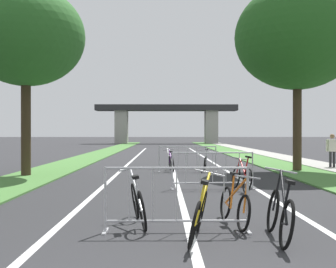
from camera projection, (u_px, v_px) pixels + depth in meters
grass_verge_left at (100, 154)px, 32.15m from camera, size 2.17×71.99×0.05m
grass_verge_right at (238, 154)px, 32.25m from camera, size 2.17×71.99×0.05m
sidewalk_path_right at (265, 154)px, 32.27m from camera, size 1.73×71.99×0.08m
lane_stripe_center at (171, 162)px, 23.57m from camera, size 0.14×41.65×0.01m
lane_stripe_right_lane at (212, 162)px, 23.60m from camera, size 0.14×41.65×0.01m
lane_stripe_left_lane at (130, 162)px, 23.55m from camera, size 0.14×41.65×0.01m
overpass_bridge at (166, 116)px, 62.23m from camera, size 20.00×3.09×5.50m
tree_left_oak_mid at (26, 37)px, 15.87m from camera, size 4.26×4.26×6.91m
tree_right_pine_far at (297, 37)px, 17.94m from camera, size 5.11×5.11×7.71m
crowd_barrier_nearest at (177, 200)px, 7.02m from camera, size 2.35×0.45×1.05m
crowd_barrier_second at (213, 171)px, 12.33m from camera, size 2.36×0.56×1.05m
crowd_barrier_third at (187, 159)px, 17.63m from camera, size 2.35×0.44×1.05m
bicycle_purple_0 at (171, 163)px, 18.19m from camera, size 0.52×1.56×0.91m
bicycle_black_1 at (280, 214)px, 6.48m from camera, size 0.56×1.78×1.05m
bicycle_orange_2 at (234, 205)px, 7.56m from camera, size 0.53×1.68×0.92m
bicycle_silver_3 at (138, 203)px, 7.56m from camera, size 0.61×1.74×0.97m
bicycle_yellow_4 at (199, 215)px, 6.49m from camera, size 0.70×1.77×1.02m
bicycle_red_5 at (242, 177)px, 11.96m from camera, size 0.49×1.67×0.97m
bicycle_white_6 at (205, 163)px, 18.15m from camera, size 0.53×1.67×0.91m
pedestrian_strolling at (332, 148)px, 19.24m from camera, size 0.56×0.28×1.54m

